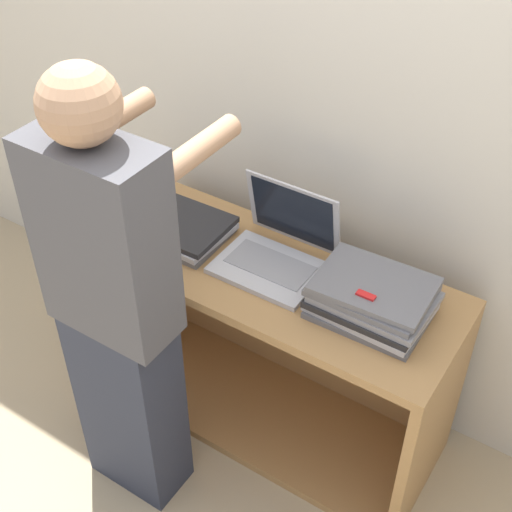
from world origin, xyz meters
name	(u,v)px	position (x,y,z in m)	size (l,w,h in m)	color
ground_plane	(230,458)	(0.00, 0.00, 0.00)	(12.00, 12.00, 0.00)	tan
wall_back	(328,117)	(0.00, 0.63, 1.20)	(8.00, 0.05, 2.40)	beige
cart	(277,337)	(0.00, 0.33, 0.39)	(1.36, 0.52, 0.77)	#A87A47
laptop_open	(277,250)	(0.00, 0.31, 0.83)	(0.36, 0.32, 0.28)	#B7B7BC
laptop_stack_left	(178,227)	(-0.39, 0.26, 0.81)	(0.37, 0.28, 0.06)	slate
laptop_stack_right	(372,299)	(0.39, 0.26, 0.84)	(0.38, 0.28, 0.13)	slate
person	(117,312)	(-0.25, -0.22, 0.83)	(0.40, 0.53, 1.65)	#2D3342
inventory_tag	(366,295)	(0.39, 0.20, 0.91)	(0.06, 0.02, 0.01)	red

